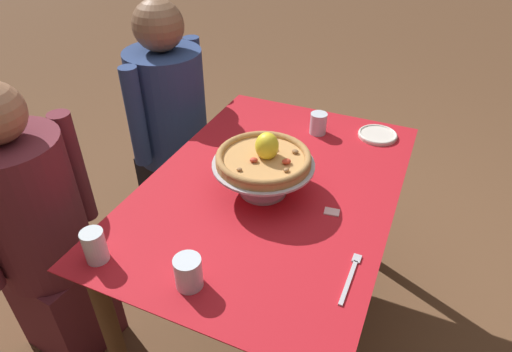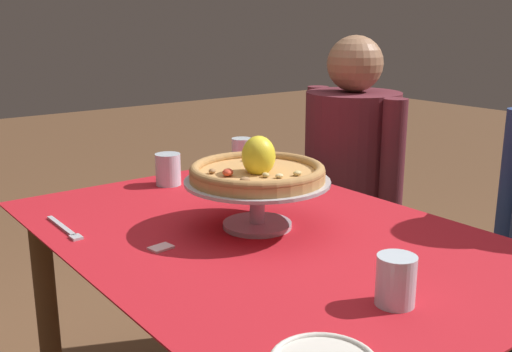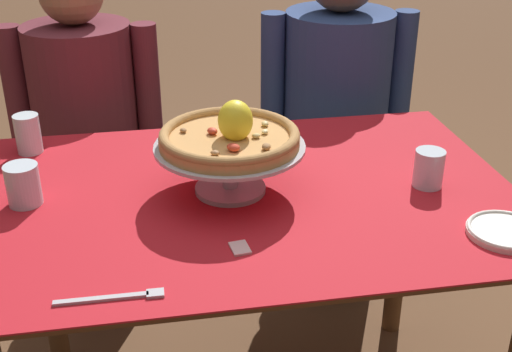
% 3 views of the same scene
% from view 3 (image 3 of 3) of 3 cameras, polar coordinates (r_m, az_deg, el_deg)
% --- Properties ---
extents(dining_table, '(1.26, 0.86, 0.76)m').
position_cam_3_polar(dining_table, '(1.62, -0.58, -4.99)').
color(dining_table, brown).
rests_on(dining_table, ground).
extents(pizza_stand, '(0.35, 0.35, 0.12)m').
position_cam_3_polar(pizza_stand, '(1.53, -2.26, 1.52)').
color(pizza_stand, '#B7B7C1').
rests_on(pizza_stand, dining_table).
extents(pizza, '(0.32, 0.32, 0.11)m').
position_cam_3_polar(pizza, '(1.51, -2.24, 3.49)').
color(pizza, tan).
rests_on(pizza, pizza_stand).
extents(water_glass_back_left, '(0.07, 0.07, 0.10)m').
position_cam_3_polar(water_glass_back_left, '(1.85, -18.97, 3.24)').
color(water_glass_back_left, silver).
rests_on(water_glass_back_left, dining_table).
extents(water_glass_side_left, '(0.08, 0.08, 0.10)m').
position_cam_3_polar(water_glass_side_left, '(1.58, -19.35, -0.91)').
color(water_glass_side_left, silver).
rests_on(water_glass_side_left, dining_table).
extents(water_glass_side_right, '(0.07, 0.07, 0.09)m').
position_cam_3_polar(water_glass_side_right, '(1.63, 14.60, 0.44)').
color(water_glass_side_right, silver).
rests_on(water_glass_side_right, dining_table).
extents(side_plate, '(0.16, 0.16, 0.02)m').
position_cam_3_polar(side_plate, '(1.49, 20.66, -4.45)').
color(side_plate, silver).
rests_on(side_plate, dining_table).
extents(dinner_fork, '(0.20, 0.02, 0.01)m').
position_cam_3_polar(dinner_fork, '(1.24, -11.93, -10.16)').
color(dinner_fork, '#B7B7C1').
rests_on(dinner_fork, dining_table).
extents(sugar_packet, '(0.04, 0.05, 0.00)m').
position_cam_3_polar(sugar_packet, '(1.35, -1.39, -6.21)').
color(sugar_packet, beige).
rests_on(sugar_packet, dining_table).
extents(diner_left, '(0.49, 0.37, 1.19)m').
position_cam_3_polar(diner_left, '(2.29, -14.07, 2.18)').
color(diner_left, maroon).
rests_on(diner_left, ground).
extents(diner_right, '(0.52, 0.39, 1.24)m').
position_cam_3_polar(diner_right, '(2.34, 6.75, 4.26)').
color(diner_right, black).
rests_on(diner_right, ground).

